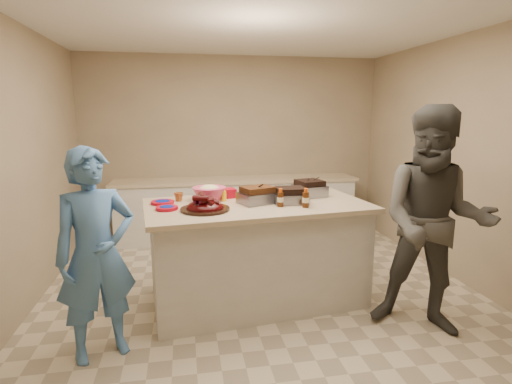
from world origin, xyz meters
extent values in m
cube|color=#47230F|center=(-0.07, 0.09, 1.00)|extent=(0.41, 0.37, 0.10)
cube|color=black|center=(0.24, 0.04, 1.00)|extent=(0.32, 0.27, 0.09)
cube|color=gray|center=(0.52, 0.32, 1.00)|extent=(0.35, 0.35, 0.12)
cylinder|color=silver|center=(-0.02, 0.48, 1.00)|extent=(0.40, 0.40, 0.06)
cube|color=#FFA91D|center=(0.47, 0.42, 1.00)|extent=(0.29, 0.22, 0.07)
cylinder|color=#3D1C08|center=(0.11, -0.09, 1.00)|extent=(0.06, 0.06, 0.17)
cylinder|color=#3D1C08|center=(0.33, -0.17, 1.00)|extent=(0.07, 0.07, 0.18)
cylinder|color=yellow|center=(-0.38, 0.24, 1.00)|extent=(0.05, 0.05, 0.13)
imported|color=silver|center=(-0.13, 0.25, 1.00)|extent=(0.13, 0.05, 0.12)
cylinder|color=#9F0618|center=(-0.98, 0.22, 1.00)|extent=(0.24, 0.24, 0.03)
cylinder|color=#9F0618|center=(-0.93, -0.03, 1.00)|extent=(0.22, 0.22, 0.03)
imported|color=#924B1B|center=(-0.82, 0.32, 1.00)|extent=(0.10, 0.09, 0.09)
cube|color=#9F0618|center=(-0.35, 0.39, 1.00)|extent=(0.21, 0.18, 0.09)
imported|color=#4B7CB9|center=(-1.43, -0.61, 0.00)|extent=(1.21, 1.73, 0.39)
imported|color=#4E4C46|center=(1.27, -0.73, 0.00)|extent=(1.82, 2.13, 0.73)
camera|label=1|loc=(-0.76, -3.61, 1.86)|focal=28.00mm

